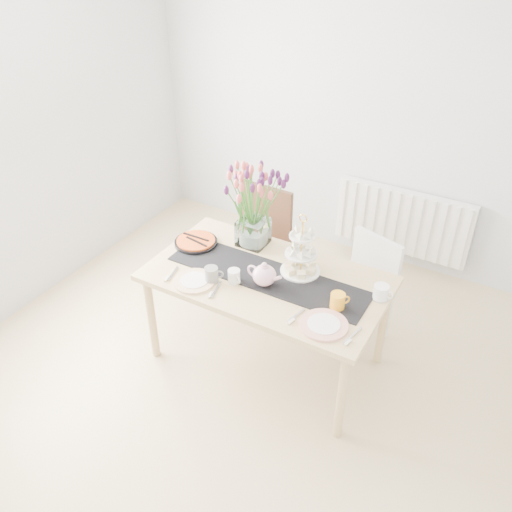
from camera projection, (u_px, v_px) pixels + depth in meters
The scene contains 16 objects.
room_shell at pixel (215, 241), 2.96m from camera, with size 4.50×4.50×4.50m.
radiator at pixel (402, 222), 4.81m from camera, with size 1.20×0.08×0.60m, color white.
dining_table at pixel (267, 285), 3.67m from camera, with size 1.60×0.90×0.75m.
chair_brown at pixel (259, 235), 4.43m from camera, with size 0.48×0.48×0.94m.
chair_white at pixel (365, 282), 4.01m from camera, with size 0.52×0.52×0.84m.
table_runner at pixel (267, 276), 3.62m from camera, with size 1.40×0.35×0.01m, color black.
tulip_vase at pixel (253, 195), 3.73m from camera, with size 0.72×0.72×0.62m.
cake_stand at pixel (301, 258), 3.60m from camera, with size 0.27×0.27×0.40m.
teapot at pixel (264, 275), 3.50m from camera, with size 0.25×0.20×0.16m, color silver, non-canonical shape.
cream_jug at pixel (381, 292), 3.40m from camera, with size 0.10×0.10×0.10m, color white.
tart_tin at pixel (196, 242), 3.94m from camera, with size 0.31×0.31×0.04m.
mug_grey at pixel (211, 275), 3.55m from camera, with size 0.09×0.09×0.11m, color gray.
mug_white at pixel (234, 276), 3.54m from camera, with size 0.08×0.08×0.10m, color silver.
mug_orange at pixel (338, 301), 3.32m from camera, with size 0.09×0.09×0.11m, color orange.
plate_left at pixel (194, 281), 3.57m from camera, with size 0.28×0.28×0.01m, color white.
plate_right at pixel (324, 325), 3.21m from camera, with size 0.29×0.29×0.02m, color white.
Camera 1 is at (1.44, -2.06, 2.90)m, focal length 38.00 mm.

